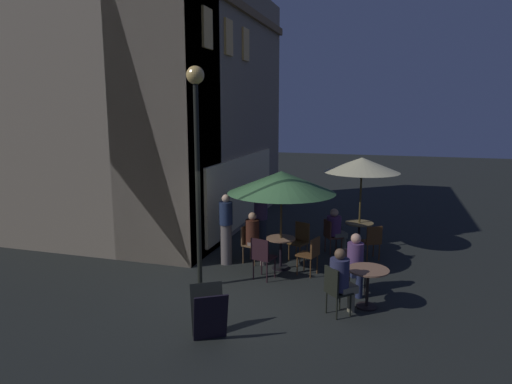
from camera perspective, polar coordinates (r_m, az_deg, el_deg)
ground_plane at (r=9.68m, az=-2.42°, el=-12.41°), size 60.00×60.00×0.00m
cafe_building at (r=13.91m, az=-10.91°, el=10.35°), size 8.50×6.52×7.58m
street_lamp_near_corner at (r=9.29m, az=-7.48°, el=7.69°), size 0.36×0.36×4.59m
menu_sandwich_board at (r=7.79m, az=-5.92°, el=-14.87°), size 0.82×0.80×0.84m
cafe_table_0 at (r=10.82m, az=3.13°, el=-6.91°), size 0.69×0.69×0.76m
cafe_table_1 at (r=12.45m, az=12.82°, el=-4.69°), size 0.74×0.74×0.77m
cafe_table_2 at (r=9.03m, az=13.86°, el=-10.51°), size 0.78×0.78×0.77m
patio_umbrella_0 at (r=10.46m, az=3.22°, el=1.23°), size 2.51×2.51×2.35m
patio_umbrella_1 at (r=12.12m, az=13.15°, el=3.26°), size 1.96×1.96×2.51m
cafe_chair_0 at (r=11.25m, az=-0.86°, el=-6.11°), size 0.51×0.51×0.93m
cafe_chair_1 at (r=10.10m, az=0.76°, el=-7.87°), size 0.54×0.54×0.96m
cafe_chair_2 at (r=10.46m, az=6.92°, el=-7.52°), size 0.52×0.52×0.89m
cafe_chair_3 at (r=11.46m, az=5.59°, el=-5.79°), size 0.53×0.53×0.95m
cafe_chair_4 at (r=12.09m, az=9.34°, el=-5.17°), size 0.55×0.55×0.89m
cafe_chair_5 at (r=11.77m, az=14.42°, el=-5.80°), size 0.55×0.55×0.89m
cafe_chair_6 at (r=9.77m, az=12.14°, el=-9.02°), size 0.55×0.55×0.87m
cafe_chair_7 at (r=8.56m, az=9.88°, el=-11.73°), size 0.55×0.55×0.93m
patron_seated_0 at (r=11.13m, az=-0.23°, el=-5.41°), size 0.42×0.53×1.28m
patron_seated_1 at (r=12.11m, az=9.96°, el=-4.42°), size 0.52×0.56×1.20m
patron_seated_2 at (r=9.59m, az=12.44°, el=-8.34°), size 0.53×0.45×1.26m
patron_seated_3 at (r=8.58m, az=10.67°, el=-10.48°), size 0.53×0.53×1.27m
patron_standing_4 at (r=11.64m, az=0.60°, el=-3.69°), size 0.34×0.34×1.81m
patron_standing_5 at (r=11.07m, az=-3.79°, el=-4.66°), size 0.33×0.33×1.74m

